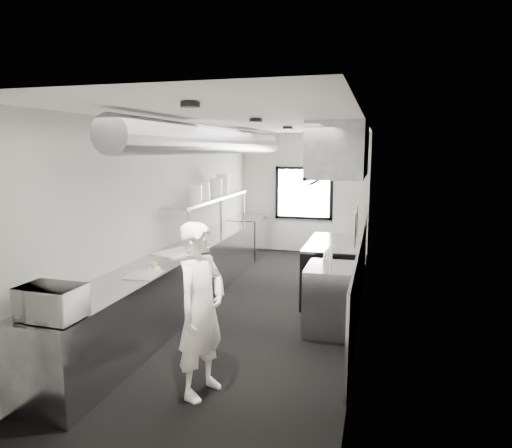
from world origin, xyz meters
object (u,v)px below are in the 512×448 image
Objects in this scene: deli_tub_a at (87,285)px; squeeze_bottle_d at (327,257)px; bottle_station at (331,299)px; plate_stack_a at (195,194)px; deli_tub_b at (79,292)px; knife_block at (195,234)px; plate_stack_d at (222,184)px; exhaust_hood at (340,151)px; squeeze_bottle_a at (325,265)px; squeeze_bottle_c at (326,260)px; small_plate at (154,269)px; line_cook at (201,310)px; pass_shelf at (210,199)px; squeeze_bottle_b at (325,263)px; prep_counter at (178,282)px; far_work_table at (248,236)px; cutting_board at (177,252)px; microwave at (51,302)px; plate_stack_c at (216,187)px; squeeze_bottle_e at (330,254)px; plate_stack_b at (204,191)px; range at (333,270)px.

deli_tub_a is 3.02m from squeeze_bottle_d.
plate_stack_a is at bearing 157.03° from bottle_station.
knife_block is at bearing 90.25° from deli_tub_b.
knife_block is 1.44m from plate_stack_d.
squeeze_bottle_a is (0.00, -1.72, -1.40)m from exhaust_hood.
squeeze_bottle_c is at bearing -90.82° from exhaust_hood.
small_plate is 0.94× the size of squeeze_bottle_d.
knife_block reaches higher than deli_tub_b.
deli_tub_b is (-1.35, -0.04, 0.08)m from line_cook.
pass_shelf is 0.72m from plate_stack_d.
bottle_station is 0.56m from squeeze_bottle_d.
deli_tub_a is (-0.15, -3.39, -0.59)m from pass_shelf.
small_plate is at bearing -164.70° from squeeze_bottle_b.
squeeze_bottle_b is (2.27, -1.17, -0.72)m from plate_stack_a.
plate_stack_d is 2.08× the size of squeeze_bottle_d.
plate_stack_a reaches higher than squeeze_bottle_c.
far_work_table is (0.00, 3.70, 0.00)m from prep_counter.
squeeze_bottle_d reaches higher than small_plate.
plate_stack_d is (-0.06, 2.22, 0.85)m from cutting_board.
plate_stack_d reaches higher than microwave.
exhaust_hood is 4.70m from microwave.
plate_stack_c reaches higher than deli_tub_b.
squeeze_bottle_a reaches higher than small_plate.
knife_block is at bearing 153.04° from squeeze_bottle_c.
far_work_table is 1.97× the size of cutting_board.
exhaust_hood is 3.88m from far_work_table.
squeeze_bottle_e is at bearing -37.02° from plate_stack_c.
deli_tub_a is at bearing -93.05° from plate_stack_b.
deli_tub_b is at bearing -91.45° from plate_stack_b.
exhaust_hood reaches higher than squeeze_bottle_e.
prep_counter is at bearing 167.09° from squeeze_bottle_a.
cutting_board is 2.25m from squeeze_bottle_e.
squeeze_bottle_d reaches higher than deli_tub_b.
line_cook is 1.36m from microwave.
pass_shelf is at bearing 91.76° from cutting_board.
cutting_board is at bearing -176.27° from squeeze_bottle_e.
far_work_table is at bearing 88.89° from deli_tub_b.
exhaust_hood reaches higher than microwave.
small_plate is (0.32, 0.93, -0.04)m from deli_tub_a.
plate_stack_b is at bearing 88.55° from deli_tub_b.
far_work_table is at bearing 89.43° from plate_stack_a.
range is at bearing 1.11° from plate_stack_b.
squeeze_bottle_e is (2.27, -0.68, -0.71)m from plate_stack_a.
deli_tub_b is at bearing -71.24° from deli_tub_a.
microwave is (-2.24, -2.54, 0.60)m from bottle_station.
squeeze_bottle_a reaches higher than bottle_station.
pass_shelf is at bearing -91.07° from far_work_table.
squeeze_bottle_d reaches higher than range.
line_cook is 1.98m from squeeze_bottle_b.
plate_stack_d is at bearing 91.34° from plate_stack_b.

